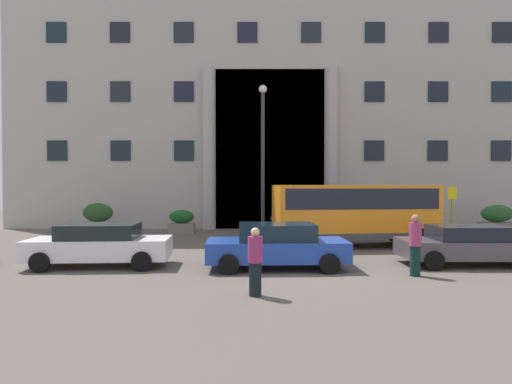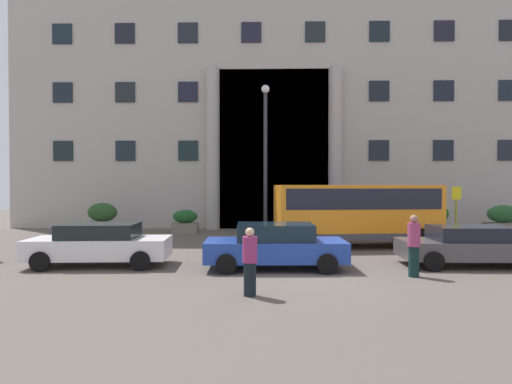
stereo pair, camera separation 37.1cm
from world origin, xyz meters
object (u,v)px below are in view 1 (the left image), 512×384
(hedge_planter_entrance_right, at_px, (99,219))
(pedestrian_man_crossing, at_px, (416,245))
(scooter_by_planter, at_px, (96,244))
(motorcycle_far_end, at_px, (278,243))
(lamppost_plaza_centre, at_px, (264,149))
(hedge_planter_far_east, at_px, (182,222))
(parked_hatchback_near, at_px, (470,245))
(parked_sedan_second, at_px, (277,245))
(hedge_planter_west, at_px, (289,223))
(pedestrian_child_trailing, at_px, (256,262))
(hedge_planter_far_west, at_px, (498,220))
(parked_sedan_far, at_px, (100,244))
(bus_stop_sign, at_px, (453,207))
(orange_minibus, at_px, (355,210))
(hedge_planter_east, at_px, (432,219))

(hedge_planter_entrance_right, xyz_separation_m, pedestrian_man_crossing, (13.29, -10.93, 0.11))
(scooter_by_planter, xyz_separation_m, motorcycle_far_end, (6.88, 0.30, 0.00))
(lamppost_plaza_centre, bearing_deg, hedge_planter_far_east, 153.63)
(pedestrian_man_crossing, bearing_deg, parked_hatchback_near, 31.84)
(hedge_planter_entrance_right, height_order, hedge_planter_far_east, hedge_planter_entrance_right)
(parked_hatchback_near, relative_size, parked_sedan_second, 1.01)
(motorcycle_far_end, bearing_deg, hedge_planter_west, 67.08)
(hedge_planter_far_east, bearing_deg, parked_sedan_second, -64.61)
(hedge_planter_entrance_right, height_order, lamppost_plaza_centre, lamppost_plaza_centre)
(parked_sedan_second, xyz_separation_m, pedestrian_child_trailing, (-0.68, -3.45, 0.10))
(hedge_planter_far_west, relative_size, parked_sedan_far, 0.40)
(hedge_planter_far_east, relative_size, motorcycle_far_end, 0.70)
(pedestrian_man_crossing, height_order, pedestrian_child_trailing, pedestrian_man_crossing)
(hedge_planter_entrance_right, height_order, pedestrian_child_trailing, hedge_planter_entrance_right)
(motorcycle_far_end, bearing_deg, hedge_planter_entrance_right, 127.66)
(bus_stop_sign, relative_size, hedge_planter_far_west, 1.38)
(orange_minibus, bearing_deg, pedestrian_child_trailing, -123.16)
(bus_stop_sign, xyz_separation_m, parked_hatchback_near, (-2.21, -6.25, -0.91))
(hedge_planter_east, height_order, pedestrian_child_trailing, pedestrian_child_trailing)
(hedge_planter_east, bearing_deg, orange_minibus, -137.22)
(scooter_by_planter, distance_m, motorcycle_far_end, 6.89)
(pedestrian_man_crossing, bearing_deg, hedge_planter_far_west, 49.19)
(hedge_planter_entrance_right, bearing_deg, hedge_planter_west, 0.67)
(hedge_planter_west, height_order, hedge_planter_east, hedge_planter_east)
(parked_hatchback_near, xyz_separation_m, lamppost_plaza_centre, (-6.78, 7.28, 3.75))
(bus_stop_sign, xyz_separation_m, parked_sedan_second, (-8.66, -6.80, -0.86))
(parked_hatchback_near, distance_m, parked_sedan_second, 6.48)
(parked_sedan_second, relative_size, motorcycle_far_end, 2.24)
(hedge_planter_far_west, height_order, pedestrian_man_crossing, pedestrian_man_crossing)
(hedge_planter_east, height_order, motorcycle_far_end, hedge_planter_east)
(hedge_planter_far_east, distance_m, motorcycle_far_end, 8.86)
(hedge_planter_west, xyz_separation_m, pedestrian_man_crossing, (2.90, -11.05, 0.33))
(hedge_planter_west, relative_size, pedestrian_man_crossing, 1.17)
(pedestrian_man_crossing, xyz_separation_m, lamppost_plaza_centre, (-4.34, 8.99, 3.52))
(scooter_by_planter, relative_size, lamppost_plaza_centre, 0.26)
(hedge_planter_far_east, xyz_separation_m, motorcycle_far_end, (4.93, -7.36, -0.16))
(hedge_planter_east, distance_m, pedestrian_child_trailing, 16.31)
(hedge_planter_west, bearing_deg, lamppost_plaza_centre, -125.11)
(orange_minibus, distance_m, hedge_planter_far_east, 9.85)
(orange_minibus, xyz_separation_m, hedge_planter_far_east, (-8.35, 5.13, -0.98))
(hedge_planter_east, relative_size, pedestrian_man_crossing, 0.89)
(parked_sedan_second, xyz_separation_m, lamppost_plaza_centre, (-0.32, 7.83, 3.70))
(hedge_planter_west, xyz_separation_m, scooter_by_planter, (-7.84, -7.52, -0.13))
(parked_sedan_second, bearing_deg, hedge_planter_west, 81.49)
(hedge_planter_east, distance_m, motorcycle_far_end, 11.24)
(parked_sedan_far, bearing_deg, pedestrian_man_crossing, -12.04)
(bus_stop_sign, xyz_separation_m, pedestrian_man_crossing, (-4.65, -7.96, -0.68))
(hedge_planter_west, height_order, parked_hatchback_near, parked_hatchback_near)
(hedge_planter_west, distance_m, parked_sedan_second, 9.95)
(hedge_planter_far_west, xyz_separation_m, lamppost_plaza_centre, (-12.89, -2.11, 3.68))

